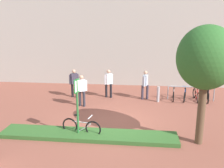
{
  "coord_description": "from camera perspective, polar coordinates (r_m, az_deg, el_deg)",
  "views": [
    {
      "loc": [
        0.91,
        -10.21,
        4.34
      ],
      "look_at": [
        -0.4,
        1.69,
        1.38
      ],
      "focal_mm": 38.76,
      "sensor_mm": 36.0,
      "label": 1
    }
  ],
  "objects": [
    {
      "name": "person_suited_navy",
      "position": [
        14.76,
        -8.92,
        0.59
      ],
      "size": [
        0.51,
        0.43,
        1.72
      ],
      "color": "black",
      "rests_on": "ground"
    },
    {
      "name": "bike_rack_cluster",
      "position": [
        14.86,
        18.05,
        -2.39
      ],
      "size": [
        2.66,
        1.63,
        0.83
      ],
      "color": "#99999E",
      "rests_on": "ground"
    },
    {
      "name": "bollard_steel",
      "position": [
        14.09,
        10.83,
        -2.38
      ],
      "size": [
        0.16,
        0.16,
        0.9
      ],
      "primitive_type": "cylinder",
      "color": "#ADADB2",
      "rests_on": "ground"
    },
    {
      "name": "bike_at_sign",
      "position": [
        9.89,
        -7.23,
        -9.99
      ],
      "size": [
        1.66,
        0.48,
        0.86
      ],
      "color": "black",
      "rests_on": "ground"
    },
    {
      "name": "ground_plane",
      "position": [
        11.13,
        1.08,
        -9.04
      ],
      "size": [
        60.0,
        60.0,
        0.0
      ],
      "primitive_type": "plane",
      "color": "brown"
    },
    {
      "name": "tree_sidewalk",
      "position": [
        8.98,
        21.33,
        5.57
      ],
      "size": [
        2.04,
        2.04,
        4.35
      ],
      "color": "brown",
      "rests_on": "ground"
    },
    {
      "name": "building_facade",
      "position": [
        17.87,
        3.47,
        15.99
      ],
      "size": [
        28.0,
        1.2,
        10.0
      ],
      "primitive_type": "cube",
      "color": "#B2ADA3",
      "rests_on": "ground"
    },
    {
      "name": "person_shirt_blue",
      "position": [
        14.33,
        7.82,
        0.22
      ],
      "size": [
        0.43,
        0.59,
        1.72
      ],
      "color": "#383342",
      "rests_on": "ground"
    },
    {
      "name": "planter_strip",
      "position": [
        9.83,
        -5.64,
        -11.85
      ],
      "size": [
        7.0,
        1.1,
        0.16
      ],
      "primitive_type": "cube",
      "color": "#336028",
      "rests_on": "ground"
    },
    {
      "name": "parking_sign_post",
      "position": [
        9.38,
        -8.22,
        -3.61
      ],
      "size": [
        0.13,
        0.35,
        2.35
      ],
      "color": "#2D7238",
      "rests_on": "ground"
    },
    {
      "name": "person_casual_tan",
      "position": [
        13.06,
        -7.17,
        -1.1
      ],
      "size": [
        0.55,
        0.4,
        1.72
      ],
      "color": "#2D2D38",
      "rests_on": "ground"
    },
    {
      "name": "person_shirt_white",
      "position": [
        14.55,
        -0.82,
        0.56
      ],
      "size": [
        0.49,
        0.44,
        1.72
      ],
      "color": "black",
      "rests_on": "ground"
    }
  ]
}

